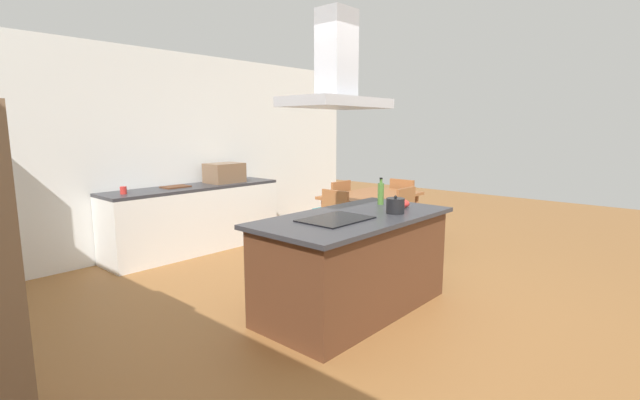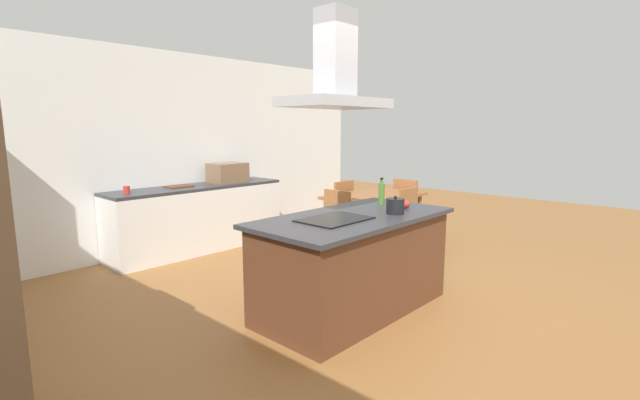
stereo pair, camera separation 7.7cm
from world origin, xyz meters
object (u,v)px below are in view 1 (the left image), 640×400
object	(u,v)px
olive_oil_bottle	(381,193)
mixing_bowl	(401,204)
countertop_microwave	(224,173)
chair_at_right_end	(405,203)
cutting_board	(176,187)
chair_facing_island	(412,217)
dining_table	(371,200)
chair_at_left_end	(330,221)
tea_kettle	(395,206)
range_hood	(336,76)
coffee_mug_red	(123,190)
cooktop	(336,219)
chair_facing_back_wall	(336,205)

from	to	relation	value
olive_oil_bottle	mixing_bowl	world-z (taller)	olive_oil_bottle
countertop_microwave	chair_at_right_end	bearing A→B (deg)	-36.90
cutting_board	chair_facing_island	size ratio (longest dim) A/B	0.38
chair_at_right_end	dining_table	bearing A→B (deg)	180.00
dining_table	chair_at_left_end	world-z (taller)	chair_at_left_end
tea_kettle	range_hood	world-z (taller)	range_hood
tea_kettle	range_hood	size ratio (longest dim) A/B	0.25
tea_kettle	range_hood	xyz separation A→B (m)	(-0.60, 0.22, 1.13)
dining_table	coffee_mug_red	bearing A→B (deg)	149.54
coffee_mug_red	olive_oil_bottle	bearing A→B (deg)	-61.97
range_hood	dining_table	bearing A→B (deg)	28.22
mixing_bowl	chair_at_right_end	world-z (taller)	mixing_bowl
cutting_board	range_hood	world-z (taller)	range_hood
range_hood	tea_kettle	bearing A→B (deg)	-20.59
dining_table	chair_at_right_end	world-z (taller)	chair_at_right_end
tea_kettle	dining_table	bearing A→B (deg)	40.83
chair_at_right_end	range_hood	bearing A→B (deg)	-159.09
mixing_bowl	countertop_microwave	world-z (taller)	countertop_microwave
cooktop	mixing_bowl	distance (m)	0.88
tea_kettle	chair_facing_island	bearing A→B (deg)	24.90
olive_oil_bottle	cutting_board	bearing A→B (deg)	104.31
countertop_microwave	range_hood	distance (m)	3.22
cutting_board	chair_at_right_end	xyz separation A→B (m)	(2.98, -1.72, -0.40)
coffee_mug_red	cutting_board	bearing A→B (deg)	5.74
chair_at_left_end	coffee_mug_red	bearing A→B (deg)	138.82
countertop_microwave	chair_at_left_end	size ratio (longest dim) A/B	0.56
cooktop	coffee_mug_red	xyz separation A→B (m)	(-0.53, 2.86, 0.04)
countertop_microwave	coffee_mug_red	bearing A→B (deg)	-179.10
cooktop	countertop_microwave	size ratio (longest dim) A/B	1.20
chair_at_left_end	chair_at_right_end	distance (m)	1.83
cooktop	coffee_mug_red	world-z (taller)	coffee_mug_red
countertop_microwave	dining_table	bearing A→B (deg)	-51.94
mixing_bowl	countertop_microwave	distance (m)	3.00
dining_table	chair_at_left_end	bearing A→B (deg)	-180.00
chair_facing_island	countertop_microwave	bearing A→B (deg)	119.23
mixing_bowl	cutting_board	world-z (taller)	mixing_bowl
cooktop	range_hood	bearing A→B (deg)	0.00
dining_table	mixing_bowl	bearing A→B (deg)	-136.12
coffee_mug_red	chair_at_right_end	bearing A→B (deg)	-23.89
olive_oil_bottle	dining_table	distance (m)	1.76
chair_at_right_end	chair_facing_back_wall	distance (m)	1.13
cooktop	dining_table	bearing A→B (deg)	28.22
coffee_mug_red	chair_facing_back_wall	xyz separation A→B (m)	(2.79, -0.98, -0.44)
countertop_microwave	coffee_mug_red	distance (m)	1.49
mixing_bowl	countertop_microwave	bearing A→B (deg)	88.44
tea_kettle	mixing_bowl	size ratio (longest dim) A/B	1.38
chair_facing_back_wall	countertop_microwave	bearing A→B (deg)	142.50
chair_at_left_end	chair_facing_island	world-z (taller)	same
cooktop	chair_at_left_end	xyz separation A→B (m)	(1.35, 1.21, -0.40)
cutting_board	chair_at_left_end	xyz separation A→B (m)	(1.15, -1.72, -0.40)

